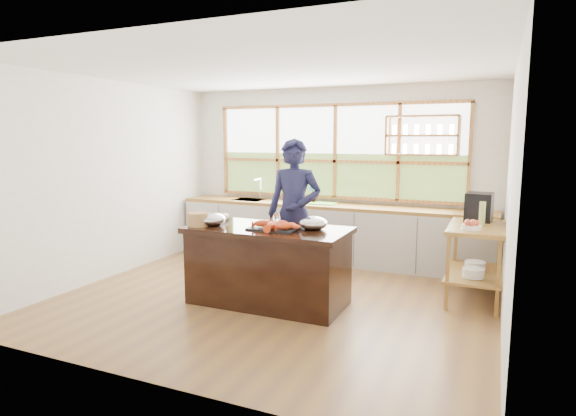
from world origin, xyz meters
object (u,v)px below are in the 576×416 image
Objects in this scene: cook at (294,214)px; espresso_machine at (479,207)px; island at (268,265)px; wicker_basket at (198,219)px.

cook reaches higher than espresso_machine.
island is at bearing -141.05° from espresso_machine.
espresso_machine reaches higher than wicker_basket.
island is 0.98m from wicker_basket.
island is 7.56× the size of wicker_basket.
espresso_machine is 3.43m from wicker_basket.
cook is at bearing 48.57° from wicker_basket.
espresso_machine is at bearing 12.56° from cook.
cook is 5.48× the size of espresso_machine.
cook is 7.82× the size of wicker_basket.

